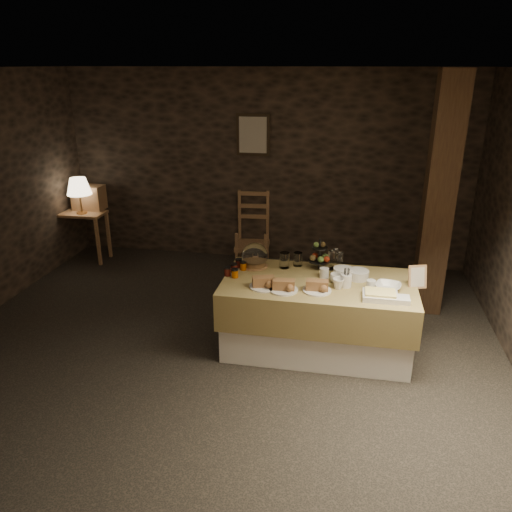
% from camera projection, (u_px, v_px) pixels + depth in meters
% --- Properties ---
extents(ground_plane, '(5.50, 5.00, 0.01)m').
position_uv_depth(ground_plane, '(221.00, 346.00, 4.97)').
color(ground_plane, black).
rests_on(ground_plane, ground).
extents(room_shell, '(5.52, 5.02, 2.60)m').
position_uv_depth(room_shell, '(217.00, 193.00, 4.40)').
color(room_shell, black).
rests_on(room_shell, ground).
extents(buffet_table, '(1.81, 0.96, 0.71)m').
position_uv_depth(buffet_table, '(317.00, 310.00, 4.81)').
color(buffet_table, silver).
rests_on(buffet_table, ground_plane).
extents(console_table, '(0.66, 0.37, 0.70)m').
position_uv_depth(console_table, '(82.00, 221.00, 6.98)').
color(console_table, olive).
rests_on(console_table, ground_plane).
extents(table_lamp, '(0.33, 0.33, 0.50)m').
position_uv_depth(table_lamp, '(79.00, 187.00, 6.74)').
color(table_lamp, '#B18049').
rests_on(table_lamp, console_table).
extents(wine_rack, '(0.42, 0.26, 0.34)m').
position_uv_depth(wine_rack, '(89.00, 197.00, 7.03)').
color(wine_rack, olive).
rests_on(wine_rack, console_table).
extents(chair, '(0.50, 0.48, 0.77)m').
position_uv_depth(chair, '(253.00, 231.00, 6.98)').
color(chair, olive).
rests_on(chair, ground_plane).
extents(timber_column, '(0.30, 0.30, 2.60)m').
position_uv_depth(timber_column, '(439.00, 198.00, 5.28)').
color(timber_column, black).
rests_on(timber_column, ground_plane).
extents(framed_picture, '(0.45, 0.04, 0.55)m').
position_uv_depth(framed_picture, '(253.00, 135.00, 6.62)').
color(framed_picture, black).
rests_on(framed_picture, room_shell).
extents(plate_stack_a, '(0.19, 0.19, 0.10)m').
position_uv_depth(plate_stack_a, '(343.00, 273.00, 4.76)').
color(plate_stack_a, silver).
rests_on(plate_stack_a, buffet_table).
extents(plate_stack_b, '(0.20, 0.20, 0.08)m').
position_uv_depth(plate_stack_b, '(358.00, 275.00, 4.75)').
color(plate_stack_b, silver).
rests_on(plate_stack_b, buffet_table).
extents(cutlery_holder, '(0.10, 0.10, 0.12)m').
position_uv_depth(cutlery_holder, '(346.00, 281.00, 4.57)').
color(cutlery_holder, silver).
rests_on(cutlery_holder, buffet_table).
extents(cup_a, '(0.14, 0.14, 0.09)m').
position_uv_depth(cup_a, '(336.00, 278.00, 4.66)').
color(cup_a, silver).
rests_on(cup_a, buffet_table).
extents(cup_b, '(0.12, 0.12, 0.10)m').
position_uv_depth(cup_b, '(338.00, 284.00, 4.54)').
color(cup_b, silver).
rests_on(cup_b, buffet_table).
extents(mug_c, '(0.09, 0.09, 0.09)m').
position_uv_depth(mug_c, '(324.00, 273.00, 4.77)').
color(mug_c, silver).
rests_on(mug_c, buffet_table).
extents(mug_d, '(0.08, 0.08, 0.09)m').
position_uv_depth(mug_d, '(371.00, 285.00, 4.52)').
color(mug_d, silver).
rests_on(mug_d, buffet_table).
extents(bowl, '(0.27, 0.27, 0.06)m').
position_uv_depth(bowl, '(388.00, 287.00, 4.52)').
color(bowl, silver).
rests_on(bowl, buffet_table).
extents(cake_dome, '(0.26, 0.26, 0.26)m').
position_uv_depth(cake_dome, '(255.00, 257.00, 5.01)').
color(cake_dome, olive).
rests_on(cake_dome, buffet_table).
extents(fruit_stand, '(0.22, 0.22, 0.31)m').
position_uv_depth(fruit_stand, '(320.00, 257.00, 4.95)').
color(fruit_stand, black).
rests_on(fruit_stand, buffet_table).
extents(bread_platter_left, '(0.26, 0.26, 0.11)m').
position_uv_depth(bread_platter_left, '(263.00, 283.00, 4.56)').
color(bread_platter_left, silver).
rests_on(bread_platter_left, buffet_table).
extents(bread_platter_center, '(0.26, 0.26, 0.11)m').
position_uv_depth(bread_platter_center, '(284.00, 287.00, 4.50)').
color(bread_platter_center, silver).
rests_on(bread_platter_center, buffet_table).
extents(bread_platter_right, '(0.26, 0.26, 0.11)m').
position_uv_depth(bread_platter_right, '(317.00, 287.00, 4.49)').
color(bread_platter_right, silver).
rests_on(bread_platter_right, buffet_table).
extents(jam_jars, '(0.18, 0.32, 0.07)m').
position_uv_depth(jam_jars, '(236.00, 269.00, 4.89)').
color(jam_jars, '#591A14').
rests_on(jam_jars, buffet_table).
extents(tart_dish, '(0.30, 0.22, 0.07)m').
position_uv_depth(tart_dish, '(380.00, 295.00, 4.34)').
color(tart_dish, silver).
rests_on(tart_dish, buffet_table).
extents(square_dish, '(0.14, 0.14, 0.04)m').
position_uv_depth(square_dish, '(401.00, 300.00, 4.29)').
color(square_dish, silver).
rests_on(square_dish, buffet_table).
extents(menu_frame, '(0.18, 0.12, 0.22)m').
position_uv_depth(menu_frame, '(418.00, 277.00, 4.58)').
color(menu_frame, olive).
rests_on(menu_frame, buffet_table).
extents(storage_jar_a, '(0.10, 0.10, 0.16)m').
position_uv_depth(storage_jar_a, '(284.00, 260.00, 4.99)').
color(storage_jar_a, white).
rests_on(storage_jar_a, buffet_table).
extents(storage_jar_b, '(0.09, 0.09, 0.14)m').
position_uv_depth(storage_jar_b, '(298.00, 259.00, 5.05)').
color(storage_jar_b, white).
rests_on(storage_jar_b, buffet_table).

